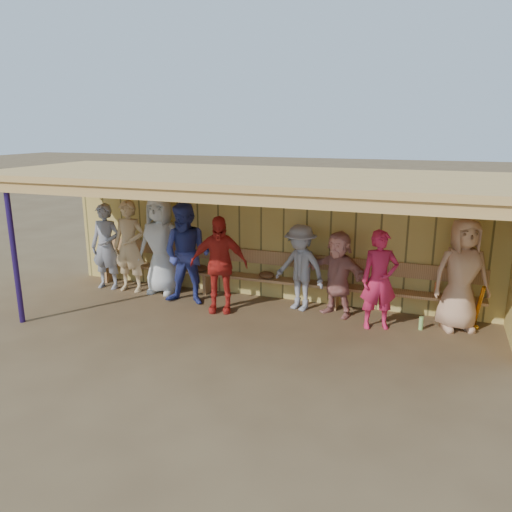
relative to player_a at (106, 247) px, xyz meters
The scene contains 13 objects.
ground 3.52m from the player_a, 11.32° to the right, with size 90.00×90.00×0.00m, color brown.
player_a is the anchor object (origin of this frame).
player_b 1.20m from the player_a, ahead, with size 0.95×0.62×1.94m, color silver.
player_c 1.98m from the player_a, ahead, with size 0.92×0.72×1.90m, color #333D8E.
player_d 2.72m from the player_a, ahead, with size 1.02×0.42×1.74m, color red.
player_e 4.02m from the player_a, ahead, with size 1.01×0.58×1.56m, color gray.
player_f 4.70m from the player_a, ahead, with size 1.40×0.45×1.51m, color tan.
player_g 5.45m from the player_a, ahead, with size 0.60×0.39×1.64m, color #D1214B.
player_h 6.68m from the player_a, ahead, with size 0.90×0.59×1.85m, color tan.
player_extra 0.55m from the player_a, ahead, with size 0.67×0.44×1.84m, color tan.
dugout_structure 3.82m from the player_a, ahead, with size 8.80×3.20×2.50m.
bench 3.39m from the player_a, ahead, with size 7.60×0.34×0.93m.
dugout_equipment 2.80m from the player_a, ahead, with size 6.91×0.62×0.80m.
Camera 1 is at (2.84, -7.51, 3.23)m, focal length 35.00 mm.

